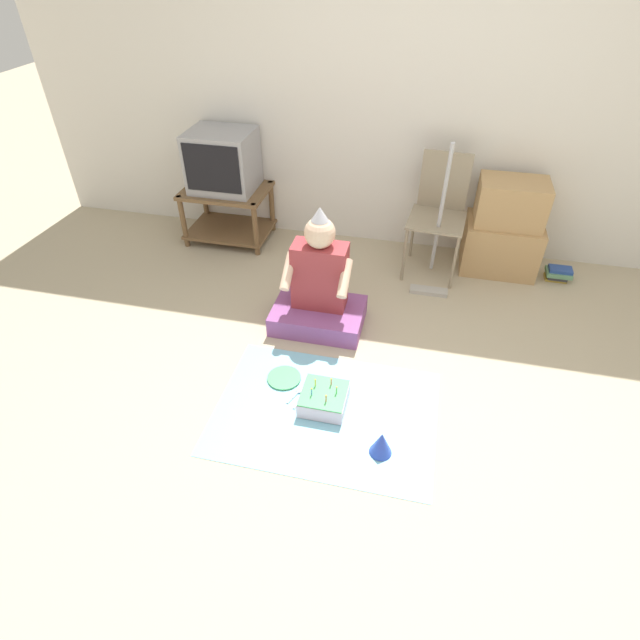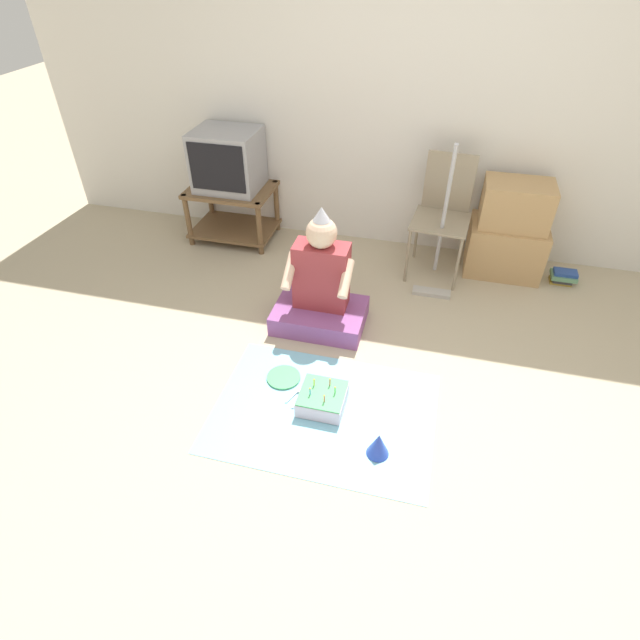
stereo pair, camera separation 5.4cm
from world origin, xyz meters
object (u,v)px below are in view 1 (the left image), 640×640
(folding_chair, at_px, (440,207))
(person_seated, at_px, (319,291))
(paper_plate, at_px, (284,378))
(dust_mop, at_px, (435,250))
(birthday_cake, at_px, (324,398))
(party_hat_blue, at_px, (381,443))
(tv, at_px, (223,161))
(cardboard_box_stack, at_px, (504,230))
(book_pile, at_px, (558,273))

(folding_chair, height_order, person_seated, folding_chair)
(folding_chair, xyz_separation_m, paper_plate, (-0.80, -1.51, -0.51))
(dust_mop, xyz_separation_m, birthday_cake, (-0.52, -1.36, -0.26))
(party_hat_blue, height_order, paper_plate, party_hat_blue)
(tv, distance_m, dust_mop, 1.83)
(person_seated, bearing_deg, cardboard_box_stack, 39.51)
(cardboard_box_stack, bearing_deg, paper_plate, -129.18)
(tv, height_order, book_pile, tv)
(tv, xyz_separation_m, paper_plate, (0.95, -1.60, -0.68))
(person_seated, bearing_deg, tv, 135.63)
(cardboard_box_stack, relative_size, birthday_cake, 2.82)
(tv, xyz_separation_m, folding_chair, (1.75, -0.09, -0.17))
(book_pile, bearing_deg, cardboard_box_stack, 170.79)
(dust_mop, distance_m, paper_plate, 1.49)
(dust_mop, relative_size, party_hat_blue, 7.75)
(folding_chair, distance_m, birthday_cake, 1.80)
(dust_mop, bearing_deg, cardboard_box_stack, 38.36)
(tv, xyz_separation_m, dust_mop, (1.75, -0.39, -0.37))
(book_pile, bearing_deg, paper_plate, -139.15)
(cardboard_box_stack, relative_size, book_pile, 3.90)
(book_pile, xyz_separation_m, party_hat_blue, (-1.13, -1.94, 0.03))
(birthday_cake, distance_m, party_hat_blue, 0.44)
(cardboard_box_stack, height_order, dust_mop, dust_mop)
(tv, height_order, folding_chair, tv)
(tv, relative_size, book_pile, 2.73)
(folding_chair, xyz_separation_m, book_pile, (0.97, 0.02, -0.46))
(dust_mop, distance_m, party_hat_blue, 1.64)
(person_seated, xyz_separation_m, party_hat_blue, (0.56, -1.00, -0.19))
(paper_plate, bearing_deg, folding_chair, 62.20)
(folding_chair, height_order, dust_mop, dust_mop)
(folding_chair, distance_m, paper_plate, 1.78)
(tv, bearing_deg, party_hat_blue, -51.59)
(folding_chair, distance_m, book_pile, 1.08)
(dust_mop, xyz_separation_m, party_hat_blue, (-0.16, -1.62, -0.24))
(folding_chair, bearing_deg, paper_plate, -117.80)
(dust_mop, bearing_deg, folding_chair, 91.52)
(tv, bearing_deg, person_seated, -44.37)
(birthday_cake, height_order, party_hat_blue, birthday_cake)
(dust_mop, xyz_separation_m, book_pile, (0.97, 0.32, -0.27))
(party_hat_blue, bearing_deg, book_pile, 59.83)
(cardboard_box_stack, bearing_deg, dust_mop, -141.64)
(dust_mop, bearing_deg, book_pile, 18.54)
(person_seated, relative_size, paper_plate, 4.19)
(cardboard_box_stack, xyz_separation_m, party_hat_blue, (-0.67, -2.02, -0.26))
(book_pile, bearing_deg, folding_chair, -178.86)
(folding_chair, xyz_separation_m, person_seated, (-0.72, -0.92, -0.25))
(tv, bearing_deg, dust_mop, -12.62)
(party_hat_blue, bearing_deg, birthday_cake, 144.79)
(birthday_cake, bearing_deg, folding_chair, 72.81)
(dust_mop, bearing_deg, person_seated, -139.71)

